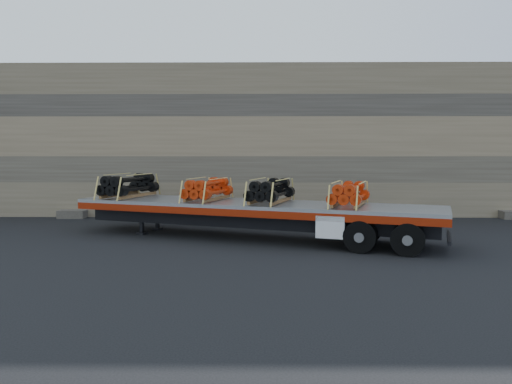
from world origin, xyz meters
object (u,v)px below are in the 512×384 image
at_px(bundle_midfront, 208,190).
at_px(bundle_midrear, 270,191).
at_px(trailer, 253,221).
at_px(bundle_front, 129,186).
at_px(bundle_rear, 349,195).

bearing_deg(bundle_midfront, bundle_midrear, -0.00).
bearing_deg(bundle_midrear, bundle_midfront, 180.00).
distance_m(trailer, bundle_midfront, 2.02).
relative_size(bundle_front, bundle_midrear, 1.08).
height_order(trailer, bundle_midrear, bundle_midrear).
bearing_deg(trailer, bundle_midfront, 180.00).
bearing_deg(trailer, bundle_midrear, 0.00).
relative_size(bundle_midfront, bundle_rear, 1.03).
bearing_deg(bundle_midrear, trailer, -180.00).
relative_size(trailer, bundle_front, 5.37).
relative_size(trailer, bundle_midfront, 5.97).
height_order(trailer, bundle_rear, bundle_rear).
distance_m(bundle_midfront, bundle_midrear, 2.38).
xyz_separation_m(trailer, bundle_rear, (3.15, -1.11, 1.02)).
relative_size(bundle_front, bundle_midfront, 1.11).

